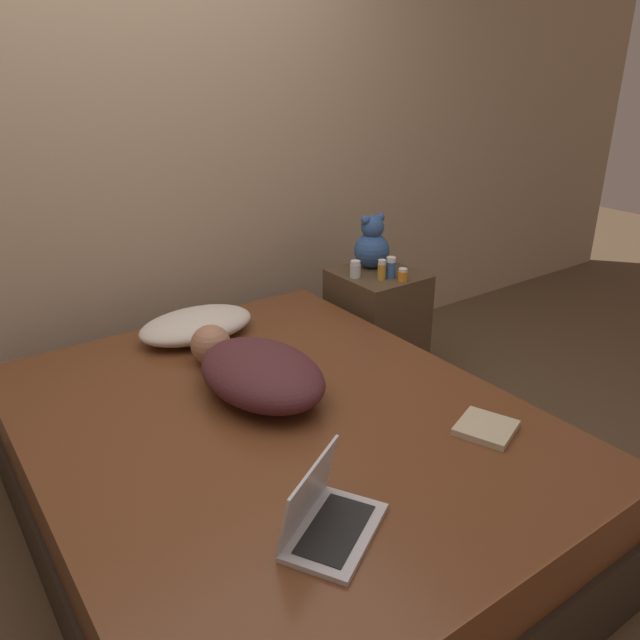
# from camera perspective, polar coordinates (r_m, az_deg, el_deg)

# --- Properties ---
(ground_plane) EXTENTS (12.00, 12.00, 0.00)m
(ground_plane) POSITION_cam_1_polar(r_m,az_deg,el_deg) (2.52, -3.76, -18.60)
(ground_plane) COLOR brown
(wall_back) EXTENTS (8.00, 0.06, 2.60)m
(wall_back) POSITION_cam_1_polar(r_m,az_deg,el_deg) (3.08, -17.72, 15.14)
(wall_back) COLOR tan
(wall_back) RESTS_ON ground_plane
(bed) EXTENTS (1.61, 2.01, 0.51)m
(bed) POSITION_cam_1_polar(r_m,az_deg,el_deg) (2.36, -3.93, -13.99)
(bed) COLOR #2D2319
(bed) RESTS_ON ground_plane
(nightstand) EXTENTS (0.40, 0.43, 0.63)m
(nightstand) POSITION_cam_1_polar(r_m,az_deg,el_deg) (3.36, 5.15, -0.76)
(nightstand) COLOR brown
(nightstand) RESTS_ON ground_plane
(pillow) EXTENTS (0.52, 0.33, 0.12)m
(pillow) POSITION_cam_1_polar(r_m,az_deg,el_deg) (2.81, -11.22, -0.44)
(pillow) COLOR beige
(pillow) RESTS_ON bed
(person_lying) EXTENTS (0.42, 0.73, 0.19)m
(person_lying) POSITION_cam_1_polar(r_m,az_deg,el_deg) (2.31, -5.78, -4.61)
(person_lying) COLOR #4C2328
(person_lying) RESTS_ON bed
(laptop) EXTENTS (0.36, 0.32, 0.20)m
(laptop) POSITION_cam_1_polar(r_m,az_deg,el_deg) (1.71, 0.48, -17.55)
(laptop) COLOR silver
(laptop) RESTS_ON bed
(teddy_bear) EXTENTS (0.19, 0.19, 0.29)m
(teddy_bear) POSITION_cam_1_polar(r_m,az_deg,el_deg) (3.30, 4.76, 6.89)
(teddy_bear) COLOR #335693
(teddy_bear) RESTS_ON nightstand
(bottle_orange) EXTENTS (0.05, 0.05, 0.06)m
(bottle_orange) POSITION_cam_1_polar(r_m,az_deg,el_deg) (3.13, 7.57, 4.11)
(bottle_orange) COLOR orange
(bottle_orange) RESTS_ON nightstand
(bottle_clear) EXTENTS (0.05, 0.05, 0.09)m
(bottle_clear) POSITION_cam_1_polar(r_m,az_deg,el_deg) (3.16, 3.24, 4.66)
(bottle_clear) COLOR silver
(bottle_clear) RESTS_ON nightstand
(bottle_blue) EXTENTS (0.05, 0.05, 0.11)m
(bottle_blue) POSITION_cam_1_polar(r_m,az_deg,el_deg) (3.17, 6.49, 4.78)
(bottle_blue) COLOR #3866B2
(bottle_blue) RESTS_ON nightstand
(bottle_amber) EXTENTS (0.04, 0.04, 0.10)m
(bottle_amber) POSITION_cam_1_polar(r_m,az_deg,el_deg) (3.14, 5.66, 4.59)
(bottle_amber) COLOR gold
(bottle_amber) RESTS_ON nightstand
(book) EXTENTS (0.23, 0.23, 0.02)m
(book) POSITION_cam_1_polar(r_m,az_deg,el_deg) (2.18, 14.93, -9.51)
(book) COLOR #C6B793
(book) RESTS_ON bed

